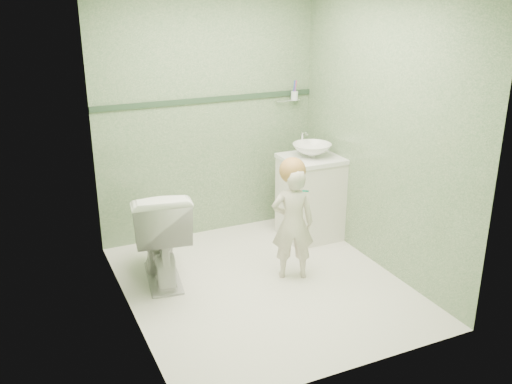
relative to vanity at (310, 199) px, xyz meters
name	(u,v)px	position (x,y,z in m)	size (l,w,h in m)	color
ground	(263,285)	(-0.84, -0.70, -0.40)	(2.50, 2.50, 0.00)	white
room_shell	(264,147)	(-0.84, -0.70, 0.80)	(2.50, 2.54, 2.40)	#668C63
trim_stripe	(208,100)	(-0.84, 0.54, 0.95)	(2.20, 0.02, 0.05)	#2B432F
vanity	(310,199)	(0.00, 0.00, 0.00)	(0.52, 0.50, 0.80)	white
counter	(312,159)	(0.00, 0.00, 0.41)	(0.54, 0.52, 0.04)	white
basin	(312,150)	(0.00, 0.00, 0.49)	(0.37, 0.37, 0.13)	white
faucet	(303,138)	(0.00, 0.19, 0.57)	(0.03, 0.13, 0.18)	silver
cup_holder	(294,95)	(0.05, 0.48, 0.93)	(0.26, 0.07, 0.21)	silver
toilet	(160,233)	(-1.58, -0.23, 0.02)	(0.47, 0.82, 0.84)	white
toddler	(293,223)	(-0.55, -0.66, 0.09)	(0.36, 0.24, 0.99)	beige
hair_cap	(293,170)	(-0.55, -0.64, 0.55)	(0.22, 0.22, 0.22)	#A9773E
teal_toothbrush	(305,190)	(-0.53, -0.80, 0.43)	(0.11, 0.14, 0.08)	#078665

